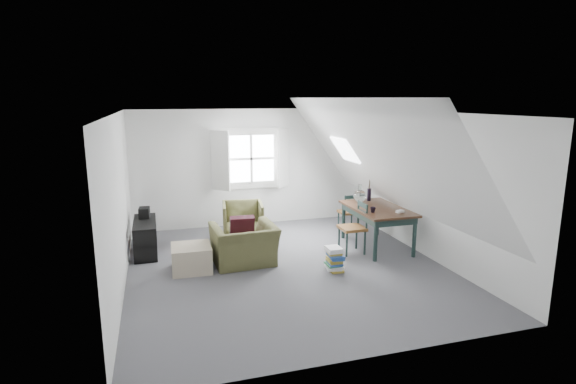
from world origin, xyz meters
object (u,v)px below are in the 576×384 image
object	(u,v)px
armchair_far	(243,238)
ottoman	(192,258)
dining_chair_far	(349,212)
armchair_near	(244,264)
dining_chair_near	(354,227)
dining_table	(377,213)
media_shelf	(146,239)
magazine_stack	(334,259)

from	to	relation	value
armchair_far	ottoman	xyz separation A→B (m)	(-1.12, -1.46, 0.21)
armchair_far	dining_chair_far	xyz separation A→B (m)	(2.20, -0.16, 0.41)
armchair_near	dining_chair_near	bearing A→B (deg)	176.97
armchair_far	dining_table	xyz separation A→B (m)	(2.27, -1.25, 0.66)
ottoman	dining_chair_near	world-z (taller)	dining_chair_near
media_shelf	armchair_far	bearing A→B (deg)	15.04
ottoman	magazine_stack	bearing A→B (deg)	-17.08
dining_chair_near	ottoman	bearing A→B (deg)	-99.42
armchair_near	dining_table	distance (m)	2.61
armchair_near	armchair_far	xyz separation A→B (m)	(0.25, 1.41, 0.00)
dining_table	media_shelf	bearing A→B (deg)	172.84
armchair_near	media_shelf	world-z (taller)	media_shelf
dining_table	dining_chair_far	xyz separation A→B (m)	(-0.07, 1.09, -0.24)
armchair_near	armchair_far	distance (m)	1.44
dining_chair_far	media_shelf	size ratio (longest dim) A/B	0.69
dining_chair_far	dining_chair_near	distance (m)	1.33
dining_chair_far	magazine_stack	size ratio (longest dim) A/B	2.03
ottoman	media_shelf	bearing A→B (deg)	124.05
ottoman	armchair_far	bearing A→B (deg)	52.48
dining_table	magazine_stack	bearing A→B (deg)	-139.16
ottoman	media_shelf	size ratio (longest dim) A/B	0.54
armchair_far	dining_table	bearing A→B (deg)	-21.14
dining_table	dining_chair_near	size ratio (longest dim) A/B	1.66
dining_chair_far	media_shelf	bearing A→B (deg)	-12.13
dining_chair_far	magazine_stack	distance (m)	2.28
armchair_far	dining_chair_near	world-z (taller)	dining_chair_near
dining_chair_far	dining_chair_near	size ratio (longest dim) A/B	0.87
media_shelf	dining_table	bearing A→B (deg)	-9.02
dining_chair_far	ottoman	bearing A→B (deg)	5.79
ottoman	media_shelf	xyz separation A→B (m)	(-0.71, 1.06, 0.06)
armchair_far	armchair_near	bearing A→B (deg)	-92.45
dining_table	dining_chair_near	xyz separation A→B (m)	(-0.53, -0.16, -0.18)
ottoman	armchair_near	bearing A→B (deg)	2.95
armchair_near	media_shelf	xyz separation A→B (m)	(-1.58, 1.01, 0.26)
dining_table	magazine_stack	size ratio (longest dim) A/B	3.87
armchair_far	ottoman	distance (m)	1.85
dining_table	media_shelf	size ratio (longest dim) A/B	1.32
armchair_far	media_shelf	bearing A→B (deg)	-159.90
dining_table	media_shelf	xyz separation A→B (m)	(-4.11, 0.85, -0.39)
armchair_far	magazine_stack	world-z (taller)	magazine_stack
dining_chair_far	media_shelf	world-z (taller)	dining_chair_far
armchair_far	dining_chair_far	bearing A→B (deg)	3.44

